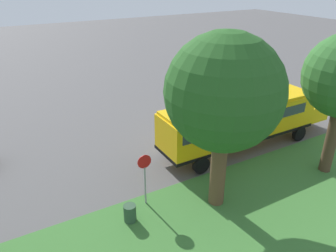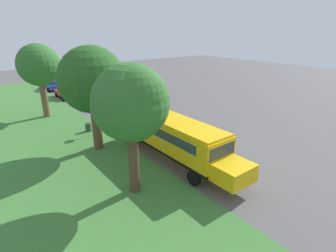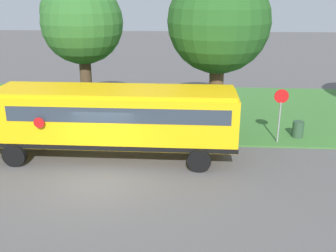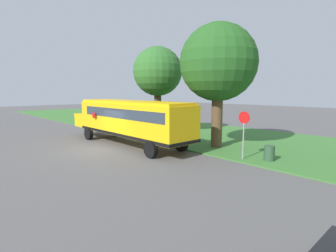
{
  "view_description": "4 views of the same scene",
  "coord_description": "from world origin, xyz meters",
  "px_view_note": "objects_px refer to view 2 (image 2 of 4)",
  "views": [
    {
      "loc": [
        -16.21,
        13.2,
        10.25
      ],
      "look_at": [
        0.15,
        3.91,
        1.31
      ],
      "focal_mm": 35.0,
      "sensor_mm": 36.0,
      "label": 1
    },
    {
      "loc": [
        -13.7,
        -14.22,
        9.25
      ],
      "look_at": [
        -0.77,
        2.48,
        1.45
      ],
      "focal_mm": 28.0,
      "sensor_mm": 36.0,
      "label": 2
    },
    {
      "loc": [
        13.8,
        3.7,
        7.17
      ],
      "look_at": [
        -1.18,
        2.67,
        1.96
      ],
      "focal_mm": 42.0,
      "sensor_mm": 36.0,
      "label": 3
    },
    {
      "loc": [
        8.12,
        15.52,
        3.84
      ],
      "look_at": [
        -2.39,
        4.08,
        1.77
      ],
      "focal_mm": 28.0,
      "sensor_mm": 36.0,
      "label": 4
    }
  ],
  "objects_px": {
    "oak_tree_beside_bus": "(132,102)",
    "trash_bin": "(88,127)",
    "car_black_nearest": "(126,96)",
    "stop_sign": "(100,116)",
    "school_bus": "(171,134)",
    "oak_tree_roadside_mid": "(91,80)",
    "car_blue_furthest": "(52,84)",
    "car_red_middle": "(65,92)",
    "oak_tree_far_end": "(39,65)"
  },
  "relations": [
    {
      "from": "school_bus",
      "to": "trash_bin",
      "type": "relative_size",
      "value": 13.8
    },
    {
      "from": "car_black_nearest",
      "to": "school_bus",
      "type": "bearing_deg",
      "value": -107.86
    },
    {
      "from": "oak_tree_beside_bus",
      "to": "oak_tree_far_end",
      "type": "bearing_deg",
      "value": 90.99
    },
    {
      "from": "car_blue_furthest",
      "to": "trash_bin",
      "type": "distance_m",
      "value": 21.97
    },
    {
      "from": "car_black_nearest",
      "to": "car_blue_furthest",
      "type": "height_order",
      "value": "same"
    },
    {
      "from": "stop_sign",
      "to": "trash_bin",
      "type": "xyz_separation_m",
      "value": [
        -0.77,
        1.15,
        -1.29
      ]
    },
    {
      "from": "oak_tree_beside_bus",
      "to": "stop_sign",
      "type": "height_order",
      "value": "oak_tree_beside_bus"
    },
    {
      "from": "car_blue_furthest",
      "to": "school_bus",
      "type": "bearing_deg",
      "value": -89.26
    },
    {
      "from": "oak_tree_beside_bus",
      "to": "trash_bin",
      "type": "xyz_separation_m",
      "value": [
        1.57,
        11.37,
        -5.18
      ]
    },
    {
      "from": "car_blue_furthest",
      "to": "oak_tree_roadside_mid",
      "type": "distance_m",
      "value": 26.6
    },
    {
      "from": "car_blue_furthest",
      "to": "stop_sign",
      "type": "height_order",
      "value": "stop_sign"
    },
    {
      "from": "car_black_nearest",
      "to": "trash_bin",
      "type": "relative_size",
      "value": 4.89
    },
    {
      "from": "car_black_nearest",
      "to": "stop_sign",
      "type": "xyz_separation_m",
      "value": [
        -7.4,
        -8.3,
        0.86
      ]
    },
    {
      "from": "oak_tree_beside_bus",
      "to": "oak_tree_roadside_mid",
      "type": "distance_m",
      "value": 7.3
    },
    {
      "from": "car_blue_furthest",
      "to": "car_red_middle",
      "type": "bearing_deg",
      "value": -90.0
    },
    {
      "from": "oak_tree_roadside_mid",
      "to": "oak_tree_beside_bus",
      "type": "bearing_deg",
      "value": -95.41
    },
    {
      "from": "stop_sign",
      "to": "car_red_middle",
      "type": "bearing_deg",
      "value": 83.6
    },
    {
      "from": "car_blue_furthest",
      "to": "trash_bin",
      "type": "bearing_deg",
      "value": -96.73
    },
    {
      "from": "car_red_middle",
      "to": "car_blue_furthest",
      "type": "relative_size",
      "value": 1.0
    },
    {
      "from": "school_bus",
      "to": "oak_tree_roadside_mid",
      "type": "relative_size",
      "value": 1.51
    },
    {
      "from": "oak_tree_far_end",
      "to": "car_red_middle",
      "type": "bearing_deg",
      "value": 59.22
    },
    {
      "from": "school_bus",
      "to": "car_black_nearest",
      "type": "height_order",
      "value": "school_bus"
    },
    {
      "from": "oak_tree_far_end",
      "to": "oak_tree_roadside_mid",
      "type": "bearing_deg",
      "value": -84.97
    },
    {
      "from": "school_bus",
      "to": "trash_bin",
      "type": "height_order",
      "value": "school_bus"
    },
    {
      "from": "oak_tree_beside_bus",
      "to": "oak_tree_far_end",
      "type": "relative_size",
      "value": 0.97
    },
    {
      "from": "oak_tree_beside_bus",
      "to": "oak_tree_roadside_mid",
      "type": "relative_size",
      "value": 0.93
    },
    {
      "from": "car_red_middle",
      "to": "oak_tree_beside_bus",
      "type": "xyz_separation_m",
      "value": [
        -4.14,
        -26.26,
        4.76
      ]
    },
    {
      "from": "car_black_nearest",
      "to": "stop_sign",
      "type": "bearing_deg",
      "value": -131.73
    },
    {
      "from": "oak_tree_far_end",
      "to": "car_blue_furthest",
      "type": "bearing_deg",
      "value": 72.81
    },
    {
      "from": "car_black_nearest",
      "to": "oak_tree_far_end",
      "type": "relative_size",
      "value": 0.55
    },
    {
      "from": "car_red_middle",
      "to": "trash_bin",
      "type": "bearing_deg",
      "value": -99.81
    },
    {
      "from": "oak_tree_roadside_mid",
      "to": "oak_tree_far_end",
      "type": "height_order",
      "value": "oak_tree_roadside_mid"
    },
    {
      "from": "car_red_middle",
      "to": "oak_tree_far_end",
      "type": "xyz_separation_m",
      "value": [
        -4.46,
        -7.49,
        4.87
      ]
    },
    {
      "from": "car_red_middle",
      "to": "trash_bin",
      "type": "distance_m",
      "value": 15.11
    },
    {
      "from": "car_black_nearest",
      "to": "oak_tree_roadside_mid",
      "type": "distance_m",
      "value": 15.23
    },
    {
      "from": "car_black_nearest",
      "to": "car_red_middle",
      "type": "xyz_separation_m",
      "value": [
        -5.6,
        7.74,
        0.0
      ]
    },
    {
      "from": "car_blue_furthest",
      "to": "stop_sign",
      "type": "distance_m",
      "value": 23.06
    },
    {
      "from": "car_red_middle",
      "to": "trash_bin",
      "type": "xyz_separation_m",
      "value": [
        -2.57,
        -14.88,
        -0.43
      ]
    },
    {
      "from": "school_bus",
      "to": "trash_bin",
      "type": "distance_m",
      "value": 9.59
    },
    {
      "from": "car_red_middle",
      "to": "oak_tree_beside_bus",
      "type": "distance_m",
      "value": 27.0
    },
    {
      "from": "oak_tree_roadside_mid",
      "to": "stop_sign",
      "type": "bearing_deg",
      "value": 60.8
    },
    {
      "from": "oak_tree_beside_bus",
      "to": "car_red_middle",
      "type": "bearing_deg",
      "value": 81.04
    },
    {
      "from": "oak_tree_beside_bus",
      "to": "stop_sign",
      "type": "bearing_deg",
      "value": 77.1
    },
    {
      "from": "car_red_middle",
      "to": "stop_sign",
      "type": "relative_size",
      "value": 1.61
    },
    {
      "from": "stop_sign",
      "to": "car_blue_furthest",
      "type": "bearing_deg",
      "value": 85.52
    },
    {
      "from": "car_blue_furthest",
      "to": "trash_bin",
      "type": "relative_size",
      "value": 4.89
    },
    {
      "from": "car_blue_furthest",
      "to": "oak_tree_roadside_mid",
      "type": "xyz_separation_m",
      "value": [
        -3.45,
        -25.93,
        4.83
      ]
    },
    {
      "from": "school_bus",
      "to": "oak_tree_beside_bus",
      "type": "height_order",
      "value": "oak_tree_beside_bus"
    },
    {
      "from": "car_red_middle",
      "to": "oak_tree_roadside_mid",
      "type": "bearing_deg",
      "value": -100.3
    },
    {
      "from": "car_blue_furthest",
      "to": "oak_tree_roadside_mid",
      "type": "height_order",
      "value": "oak_tree_roadside_mid"
    }
  ]
}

